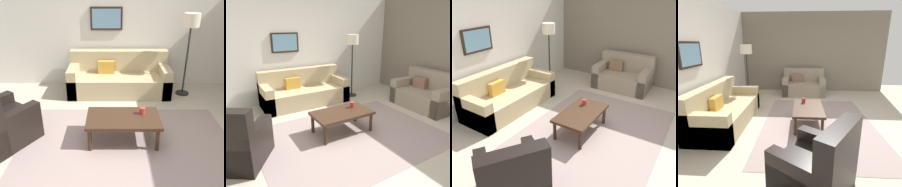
% 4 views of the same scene
% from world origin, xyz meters
% --- Properties ---
extents(ground_plane, '(8.00, 8.00, 0.00)m').
position_xyz_m(ground_plane, '(0.00, 0.00, 0.00)').
color(ground_plane, '#B2A893').
extents(rear_partition, '(6.00, 0.12, 2.80)m').
position_xyz_m(rear_partition, '(0.00, 2.60, 1.40)').
color(rear_partition, silver).
rests_on(rear_partition, ground_plane).
extents(stone_feature_panel, '(0.12, 5.20, 2.80)m').
position_xyz_m(stone_feature_panel, '(3.00, 0.00, 1.40)').
color(stone_feature_panel, slate).
rests_on(stone_feature_panel, ground_plane).
extents(area_rug, '(3.27, 2.40, 0.01)m').
position_xyz_m(area_rug, '(0.00, 0.00, 0.00)').
color(area_rug, gray).
rests_on(area_rug, ground_plane).
extents(couch_main, '(2.16, 0.90, 0.88)m').
position_xyz_m(couch_main, '(-0.08, 2.10, 0.30)').
color(couch_main, tan).
rests_on(couch_main, ground_plane).
extents(couch_loveseat, '(0.89, 1.41, 0.88)m').
position_xyz_m(couch_loveseat, '(2.45, 0.30, 0.30)').
color(couch_loveseat, gray).
rests_on(couch_loveseat, ground_plane).
extents(armchair_leather, '(1.11, 1.11, 0.95)m').
position_xyz_m(armchair_leather, '(-1.92, 0.17, 0.31)').
color(armchair_leather, black).
rests_on(armchair_leather, ground_plane).
extents(coffee_table, '(1.10, 0.64, 0.41)m').
position_xyz_m(coffee_table, '(-0.06, 0.23, 0.36)').
color(coffee_table, '#382316').
rests_on(coffee_table, ground_plane).
extents(cup, '(0.09, 0.09, 0.11)m').
position_xyz_m(cup, '(0.23, 0.33, 0.46)').
color(cup, '#B2332D').
rests_on(cup, coffee_table).
extents(lamp_standing, '(0.32, 0.32, 1.71)m').
position_xyz_m(lamp_standing, '(1.32, 1.94, 1.41)').
color(lamp_standing, black).
rests_on(lamp_standing, ground_plane).
extents(framed_artwork, '(0.70, 0.04, 0.49)m').
position_xyz_m(framed_artwork, '(-0.35, 2.51, 1.53)').
color(framed_artwork, black).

